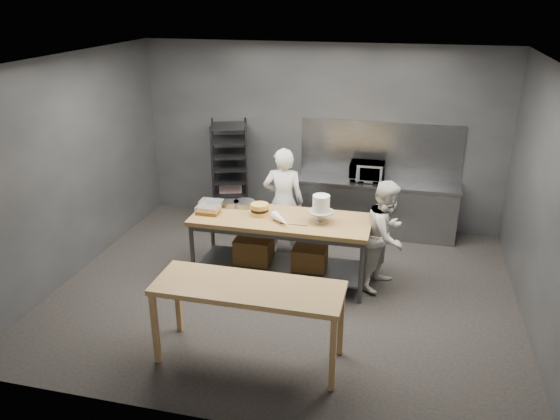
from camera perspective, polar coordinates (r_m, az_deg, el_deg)
name	(u,v)px	position (r m, az deg, el deg)	size (l,w,h in m)	color
ground	(285,290)	(7.43, 0.57, -8.33)	(6.00, 6.00, 0.00)	black
back_wall	(320,136)	(9.14, 4.21, 7.71)	(6.00, 0.04, 3.00)	#4C4F54
work_table	(279,241)	(7.46, -0.06, -3.22)	(2.40, 0.90, 0.92)	brown
near_counter	(248,293)	(5.77, -3.33, -8.65)	(2.00, 0.70, 0.90)	#9F8041
back_counter	(375,207)	(9.06, 9.92, 0.31)	(2.60, 0.60, 0.90)	slate
splashback_panel	(380,149)	(9.06, 10.44, 6.28)	(2.60, 0.02, 0.90)	slate
speed_rack	(230,174)	(9.30, -5.24, 3.79)	(0.77, 0.80, 1.75)	black
chef_behind	(283,202)	(8.10, 0.35, 0.85)	(0.60, 0.40, 1.66)	white
chef_right	(386,235)	(7.34, 11.04, -2.59)	(0.73, 0.57, 1.50)	silver
microwave	(367,171)	(8.87, 9.08, 4.00)	(0.54, 0.37, 0.30)	black
frosted_cake_stand	(321,206)	(7.10, 4.31, 0.42)	(0.34, 0.34, 0.37)	#B5AB91
layer_cake	(260,209)	(7.37, -2.14, 0.05)	(0.24, 0.24, 0.16)	#F3BB4D
cake_pans	(232,204)	(7.71, -5.03, 0.66)	(0.67, 0.37, 0.07)	gray
piping_bag	(281,220)	(7.08, 0.12, -1.04)	(0.12, 0.12, 0.38)	white
offset_spatula	(290,224)	(7.09, 1.03, -1.48)	(0.36, 0.02, 0.02)	slate
pastry_clamshells	(210,207)	(7.57, -7.36, 0.32)	(0.34, 0.43, 0.11)	#96621E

